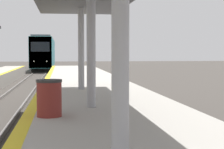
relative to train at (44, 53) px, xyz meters
name	(u,v)px	position (x,y,z in m)	size (l,w,h in m)	color
train	(44,53)	(0.00, 0.00, 0.00)	(2.75, 21.45, 4.64)	black
trash_bin	(49,98)	(2.16, -47.15, -0.94)	(0.61, 0.61, 0.87)	maroon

